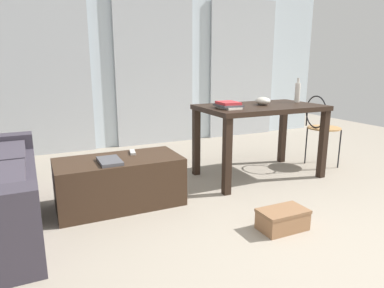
{
  "coord_description": "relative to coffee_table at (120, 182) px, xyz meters",
  "views": [
    {
      "loc": [
        -1.71,
        -1.33,
        1.23
      ],
      "look_at": [
        -0.3,
        1.71,
        0.44
      ],
      "focal_mm": 31.96,
      "sensor_mm": 36.0,
      "label": 1
    }
  ],
  "objects": [
    {
      "name": "ground_plane",
      "position": [
        1.09,
        -0.04,
        -0.21
      ],
      "size": [
        8.99,
        8.99,
        0.0
      ],
      "primitive_type": "plane",
      "color": "gray"
    },
    {
      "name": "wall_back",
      "position": [
        1.09,
        2.23,
        1.04
      ],
      "size": [
        6.09,
        0.1,
        2.51
      ],
      "primitive_type": "cube",
      "color": "silver",
      "rests_on": "ground"
    },
    {
      "name": "curtains",
      "position": [
        1.09,
        2.14,
        0.91
      ],
      "size": [
        4.33,
        0.03,
        2.25
      ],
      "color": "#B2B7BC",
      "rests_on": "ground"
    },
    {
      "name": "coffee_table",
      "position": [
        0.0,
        0.0,
        0.0
      ],
      "size": [
        1.07,
        0.53,
        0.43
      ],
      "color": "#382619",
      "rests_on": "ground"
    },
    {
      "name": "craft_table",
      "position": [
        1.58,
        0.15,
        0.46
      ],
      "size": [
        1.31,
        0.77,
        0.79
      ],
      "color": "black",
      "rests_on": "ground"
    },
    {
      "name": "wire_chair",
      "position": [
        2.46,
        0.15,
        0.33
      ],
      "size": [
        0.39,
        0.4,
        0.86
      ],
      "color": "#B7844C",
      "rests_on": "ground"
    },
    {
      "name": "bottle_near",
      "position": [
        2.14,
        0.22,
        0.7
      ],
      "size": [
        0.06,
        0.06,
        0.27
      ],
      "color": "beige",
      "rests_on": "craft_table"
    },
    {
      "name": "bowl",
      "position": [
        1.62,
        0.16,
        0.62
      ],
      "size": [
        0.16,
        0.16,
        0.08
      ],
      "primitive_type": "ellipsoid",
      "color": "beige",
      "rests_on": "craft_table"
    },
    {
      "name": "book_stack",
      "position": [
        1.14,
        0.08,
        0.61
      ],
      "size": [
        0.23,
        0.28,
        0.07
      ],
      "color": "silver",
      "rests_on": "craft_table"
    },
    {
      "name": "scissors",
      "position": [
        1.33,
        0.3,
        0.58
      ],
      "size": [
        0.11,
        0.07,
        0.0
      ],
      "color": "#9EA0A5",
      "rests_on": "craft_table"
    },
    {
      "name": "tv_remote_primary",
      "position": [
        0.16,
        0.13,
        0.22
      ],
      "size": [
        0.07,
        0.16,
        0.02
      ],
      "primitive_type": "cube",
      "rotation": [
        0.0,
        0.0,
        -0.19
      ],
      "color": "#B7B7B2",
      "rests_on": "coffee_table"
    },
    {
      "name": "magazine",
      "position": [
        -0.09,
        -0.09,
        0.23
      ],
      "size": [
        0.17,
        0.28,
        0.03
      ],
      "primitive_type": "cube",
      "rotation": [
        0.0,
        0.0,
        -0.0
      ],
      "color": "#4C4C51",
      "rests_on": "coffee_table"
    },
    {
      "name": "shoebox",
      "position": [
        1.0,
        -0.98,
        -0.13
      ],
      "size": [
        0.37,
        0.22,
        0.16
      ],
      "color": "#996B47",
      "rests_on": "ground"
    }
  ]
}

